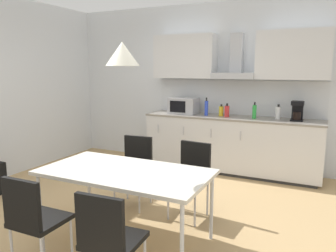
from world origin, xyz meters
TOP-DOWN VIEW (x-y plane):
  - ground_plane at (0.00, 0.00)m, footprint 7.26×7.47m
  - wall_back at (0.00, 2.54)m, footprint 5.81×0.10m
  - kitchen_counter at (0.74, 2.18)m, footprint 2.90×0.64m
  - backsplash_tile at (0.74, 2.48)m, footprint 2.88×0.02m
  - upper_wall_cabinets at (0.74, 2.32)m, footprint 2.88×0.40m
  - microwave at (-0.11, 2.18)m, footprint 0.48×0.35m
  - coffee_maker at (1.76, 2.21)m, footprint 0.18×0.19m
  - bottle_yellow at (0.57, 2.19)m, footprint 0.08×0.08m
  - bottle_white at (1.48, 2.24)m, footprint 0.08×0.08m
  - bottle_green at (1.13, 2.14)m, footprint 0.06×0.06m
  - bottle_blue at (0.32, 2.15)m, footprint 0.06×0.06m
  - bottle_red at (0.68, 2.14)m, footprint 0.08×0.08m
  - dining_table at (0.40, -0.49)m, footprint 1.67×0.88m
  - chair_far_right at (0.78, 0.33)m, footprint 0.43×0.43m
  - chair_near_left at (0.02, -1.31)m, footprint 0.41×0.41m
  - chair_near_right at (0.78, -1.31)m, footprint 0.42×0.42m
  - chair_far_left at (0.01, 0.33)m, footprint 0.43×0.43m
  - pendant_lamp at (0.40, -0.49)m, footprint 0.32×0.32m

SIDE VIEW (x-z plane):
  - ground_plane at x=0.00m, z-range -0.02..0.00m
  - kitchen_counter at x=0.74m, z-range 0.00..0.94m
  - chair_far_right at x=0.78m, z-range 0.10..0.97m
  - chair_near_left at x=0.02m, z-range 0.10..0.97m
  - chair_near_right at x=0.78m, z-range 0.10..0.97m
  - chair_far_left at x=0.01m, z-range 0.10..0.97m
  - dining_table at x=0.40m, z-range 0.32..1.06m
  - bottle_yellow at x=0.57m, z-range 0.92..1.12m
  - bottle_red at x=0.68m, z-range 0.92..1.14m
  - bottle_white at x=1.48m, z-range 0.92..1.15m
  - bottle_green at x=1.13m, z-range 0.92..1.18m
  - bottle_blue at x=0.32m, z-range 0.92..1.22m
  - microwave at x=-0.11m, z-range 0.94..1.22m
  - coffee_maker at x=1.76m, z-range 0.94..1.24m
  - backsplash_tile at x=0.74m, z-range 0.94..1.53m
  - wall_back at x=0.00m, z-range 0.00..2.85m
  - pendant_lamp at x=0.40m, z-range 1.75..1.97m
  - upper_wall_cabinets at x=0.74m, z-range 1.54..2.29m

